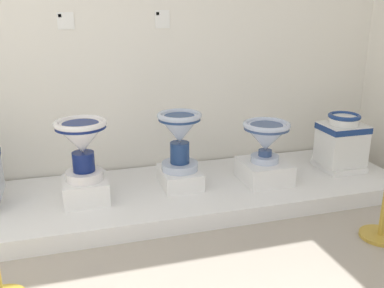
{
  "coord_description": "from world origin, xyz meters",
  "views": [
    {
      "loc": [
        1.27,
        -1.03,
        1.48
      ],
      "look_at": [
        2.15,
        1.95,
        0.47
      ],
      "focal_mm": 39.66,
      "sensor_mm": 36.0,
      "label": 1
    }
  ],
  "objects": [
    {
      "name": "antique_toilet_squat_floral",
      "position": [
        2.74,
        1.88,
        0.51
      ],
      "size": [
        0.38,
        0.38,
        0.33
      ],
      "color": "silver",
      "rests_on": "plinth_block_squat_floral"
    },
    {
      "name": "info_placard_third",
      "position": [
        2.05,
        2.48,
        1.39
      ],
      "size": [
        0.12,
        0.01,
        0.14
      ],
      "color": "white"
    },
    {
      "name": "plinth_block_pale_glazed",
      "position": [
        2.06,
        1.98,
        0.19
      ],
      "size": [
        0.3,
        0.38,
        0.13
      ],
      "primitive_type": "cube",
      "color": "white",
      "rests_on": "display_platform"
    },
    {
      "name": "antique_toilet_rightmost",
      "position": [
        3.49,
        1.94,
        0.4
      ],
      "size": [
        0.36,
        0.31,
        0.44
      ],
      "color": "white",
      "rests_on": "plinth_block_rightmost"
    },
    {
      "name": "display_platform",
      "position": [
        2.04,
        1.95,
        0.06
      ],
      "size": [
        3.65,
        1.03,
        0.13
      ],
      "primitive_type": "cube",
      "color": "white",
      "rests_on": "ground_plane"
    },
    {
      "name": "plinth_block_rightmost",
      "position": [
        3.49,
        1.94,
        0.15
      ],
      "size": [
        0.34,
        0.36,
        0.05
      ],
      "primitive_type": "cube",
      "color": "white",
      "rests_on": "display_platform"
    },
    {
      "name": "wall_back",
      "position": [
        2.04,
        2.52,
        1.5
      ],
      "size": [
        4.27,
        0.06,
        3.0
      ],
      "primitive_type": "cube",
      "color": "white",
      "rests_on": "ground_plane"
    },
    {
      "name": "plinth_block_central_ornate",
      "position": [
        1.33,
        1.91,
        0.21
      ],
      "size": [
        0.32,
        0.32,
        0.17
      ],
      "primitive_type": "cube",
      "color": "white",
      "rests_on": "display_platform"
    },
    {
      "name": "antique_toilet_pale_glazed",
      "position": [
        2.06,
        1.98,
        0.56
      ],
      "size": [
        0.34,
        0.34,
        0.46
      ],
      "color": "#B0BDD7",
      "rests_on": "plinth_block_pale_glazed"
    },
    {
      "name": "info_placard_second",
      "position": [
        1.29,
        2.48,
        1.38
      ],
      "size": [
        0.13,
        0.01,
        0.13
      ],
      "color": "white"
    },
    {
      "name": "plinth_block_squat_floral",
      "position": [
        2.74,
        1.88,
        0.21
      ],
      "size": [
        0.37,
        0.39,
        0.17
      ],
      "primitive_type": "cube",
      "color": "white",
      "rests_on": "display_platform"
    },
    {
      "name": "antique_toilet_central_ornate",
      "position": [
        1.33,
        1.91,
        0.59
      ],
      "size": [
        0.37,
        0.37,
        0.44
      ],
      "color": "white",
      "rests_on": "plinth_block_central_ornate"
    }
  ]
}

